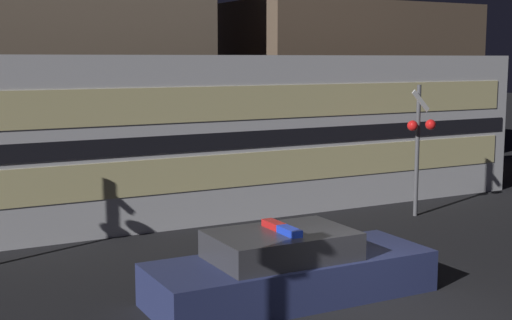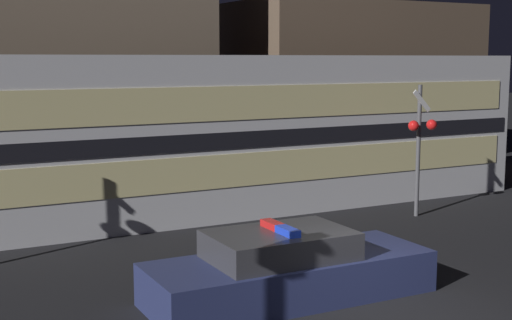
# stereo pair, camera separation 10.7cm
# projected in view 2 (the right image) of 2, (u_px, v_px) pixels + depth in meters

# --- Properties ---
(train) EXTENTS (17.13, 3.03, 4.13)m
(train) POSITION_uv_depth(u_px,v_px,m) (235.00, 133.00, 19.06)
(train) COLOR silver
(train) RESTS_ON ground_plane
(police_car) EXTENTS (4.95, 1.80, 1.30)m
(police_car) POSITION_uv_depth(u_px,v_px,m) (288.00, 270.00, 12.06)
(police_car) COLOR navy
(police_car) RESTS_ON ground_plane
(crossing_signal_near) EXTENTS (0.87, 0.33, 3.39)m
(crossing_signal_near) POSITION_uv_depth(u_px,v_px,m) (420.00, 137.00, 18.12)
(crossing_signal_near) COLOR #4C4C51
(crossing_signal_near) RESTS_ON ground_plane
(building_left) EXTENTS (9.60, 5.00, 7.61)m
(building_left) POSITION_uv_depth(u_px,v_px,m) (50.00, 66.00, 22.78)
(building_left) COLOR brown
(building_left) RESTS_ON ground_plane
(building_center) EXTENTS (9.60, 5.27, 6.16)m
(building_center) POSITION_uv_depth(u_px,v_px,m) (350.00, 83.00, 28.57)
(building_center) COLOR brown
(building_center) RESTS_ON ground_plane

